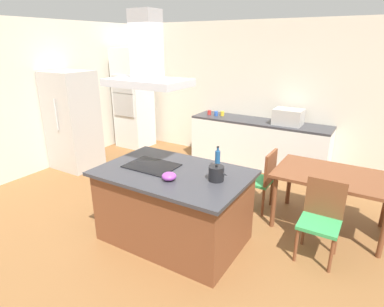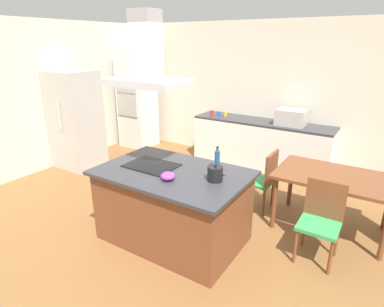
{
  "view_description": "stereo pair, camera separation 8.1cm",
  "coord_description": "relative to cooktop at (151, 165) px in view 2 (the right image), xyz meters",
  "views": [
    {
      "loc": [
        1.94,
        -2.77,
        2.31
      ],
      "look_at": [
        0.02,
        0.4,
        1.0
      ],
      "focal_mm": 29.6,
      "sensor_mm": 36.0,
      "label": 1
    },
    {
      "loc": [
        2.01,
        -2.72,
        2.31
      ],
      "look_at": [
        0.02,
        0.4,
        1.0
      ],
      "focal_mm": 29.6,
      "sensor_mm": 36.0,
      "label": 2
    }
  ],
  "objects": [
    {
      "name": "ground",
      "position": [
        0.31,
        1.5,
        -0.91
      ],
      "size": [
        16.0,
        16.0,
        0.0
      ],
      "primitive_type": "plane",
      "color": "brown"
    },
    {
      "name": "wall_back",
      "position": [
        0.31,
        3.25,
        0.44
      ],
      "size": [
        7.2,
        0.1,
        2.7
      ],
      "primitive_type": "cube",
      "color": "beige",
      "rests_on": "ground"
    },
    {
      "name": "wall_left",
      "position": [
        -3.14,
        1.0,
        0.44
      ],
      "size": [
        0.1,
        8.8,
        2.7
      ],
      "primitive_type": "cube",
      "color": "beige",
      "rests_on": "ground"
    },
    {
      "name": "kitchen_island",
      "position": [
        0.31,
        0.0,
        -0.45
      ],
      "size": [
        1.73,
        1.13,
        0.9
      ],
      "color": "brown",
      "rests_on": "ground"
    },
    {
      "name": "cooktop",
      "position": [
        0.0,
        0.0,
        0.0
      ],
      "size": [
        0.6,
        0.44,
        0.01
      ],
      "primitive_type": "cube",
      "color": "black",
      "rests_on": "kitchen_island"
    },
    {
      "name": "tea_kettle",
      "position": [
        0.85,
        0.04,
        0.07
      ],
      "size": [
        0.22,
        0.17,
        0.19
      ],
      "color": "black",
      "rests_on": "kitchen_island"
    },
    {
      "name": "olive_oil_bottle",
      "position": [
        0.71,
        0.35,
        0.11
      ],
      "size": [
        0.06,
        0.06,
        0.27
      ],
      "color": "navy",
      "rests_on": "kitchen_island"
    },
    {
      "name": "mixing_bowl",
      "position": [
        0.41,
        -0.22,
        0.04
      ],
      "size": [
        0.16,
        0.16,
        0.09
      ],
      "primitive_type": "ellipsoid",
      "color": "purple",
      "rests_on": "kitchen_island"
    },
    {
      "name": "back_counter",
      "position": [
        0.31,
        2.88,
        -0.46
      ],
      "size": [
        2.62,
        0.62,
        0.9
      ],
      "color": "silver",
      "rests_on": "ground"
    },
    {
      "name": "countertop_microwave",
      "position": [
        0.84,
        2.88,
        0.13
      ],
      "size": [
        0.5,
        0.38,
        0.28
      ],
      "primitive_type": "cube",
      "color": "#B2AFAA",
      "rests_on": "back_counter"
    },
    {
      "name": "coffee_mug_red",
      "position": [
        -0.76,
        2.86,
        0.04
      ],
      "size": [
        0.08,
        0.08,
        0.09
      ],
      "primitive_type": "cylinder",
      "color": "red",
      "rests_on": "back_counter"
    },
    {
      "name": "coffee_mug_blue",
      "position": [
        -0.59,
        2.85,
        0.04
      ],
      "size": [
        0.08,
        0.08,
        0.09
      ],
      "primitive_type": "cylinder",
      "color": "#2D56B2",
      "rests_on": "back_counter"
    },
    {
      "name": "coffee_mug_yellow",
      "position": [
        -0.49,
        2.91,
        0.04
      ],
      "size": [
        0.08,
        0.08,
        0.09
      ],
      "primitive_type": "cylinder",
      "color": "gold",
      "rests_on": "back_counter"
    },
    {
      "name": "wall_oven_stack",
      "position": [
        -2.59,
        2.65,
        0.2
      ],
      "size": [
        0.7,
        0.66,
        2.2
      ],
      "color": "silver",
      "rests_on": "ground"
    },
    {
      "name": "refrigerator",
      "position": [
        -2.67,
        1.02,
        0.0
      ],
      "size": [
        0.8,
        0.73,
        1.82
      ],
      "color": "#B2AFAA",
      "rests_on": "ground"
    },
    {
      "name": "dining_table",
      "position": [
        1.88,
        1.27,
        -0.24
      ],
      "size": [
        1.4,
        0.9,
        0.75
      ],
      "color": "brown",
      "rests_on": "ground"
    },
    {
      "name": "chair_facing_island",
      "position": [
        1.88,
        0.6,
        -0.4
      ],
      "size": [
        0.42,
        0.42,
        0.89
      ],
      "color": "#33934C",
      "rests_on": "ground"
    },
    {
      "name": "chair_at_left_end",
      "position": [
        0.97,
        1.27,
        -0.4
      ],
      "size": [
        0.42,
        0.42,
        0.89
      ],
      "color": "#33934C",
      "rests_on": "ground"
    },
    {
      "name": "range_hood",
      "position": [
        0.0,
        0.0,
        1.2
      ],
      "size": [
        0.9,
        0.55,
        0.78
      ],
      "color": "#ADADB2"
    }
  ]
}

